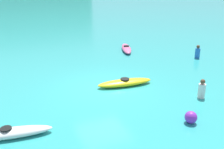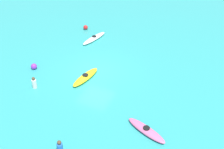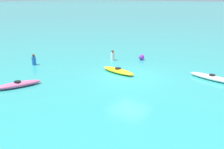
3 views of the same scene
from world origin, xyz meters
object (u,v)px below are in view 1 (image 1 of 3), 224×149
object	(u,v)px
kayak_white	(7,133)
kayak_yellow	(125,83)
person_near_shore	(202,90)
kayak_pink	(126,48)
buoy_purple	(191,117)
person_by_kayaks	(198,52)

from	to	relation	value
kayak_white	kayak_yellow	world-z (taller)	same
person_near_shore	kayak_white	bearing A→B (deg)	178.44
kayak_pink	buoy_purple	size ratio (longest dim) A/B	5.93
kayak_white	kayak_pink	world-z (taller)	same
kayak_pink	buoy_purple	distance (m)	10.42
kayak_pink	buoy_purple	bearing A→B (deg)	-104.08
kayak_yellow	kayak_white	bearing A→B (deg)	-156.95
kayak_white	buoy_purple	distance (m)	6.56
kayak_white	person_by_kayaks	bearing A→B (deg)	21.02
kayak_pink	person_by_kayaks	size ratio (longest dim) A/B	3.13
kayak_yellow	person_near_shore	size ratio (longest dim) A/B	3.22
buoy_purple	person_near_shore	xyz separation A→B (m)	(1.90, 1.57, 0.15)
kayak_white	kayak_pink	xyz separation A→B (m)	(8.84, 8.31, 0.00)
kayak_yellow	person_near_shore	distance (m)	3.65
kayak_yellow	kayak_pink	bearing A→B (deg)	62.03
kayak_white	person_by_kayaks	world-z (taller)	person_by_kayaks
person_by_kayaks	person_near_shore	bearing A→B (deg)	-129.36
buoy_purple	person_by_kayaks	xyz separation A→B (m)	(5.95, 6.50, 0.15)
kayak_white	kayak_yellow	bearing A→B (deg)	23.05
kayak_white	person_by_kayaks	distance (m)	13.13
kayak_pink	person_by_kayaks	xyz separation A→B (m)	(3.41, -3.60, 0.22)
buoy_purple	person_by_kayaks	world-z (taller)	person_by_kayaks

